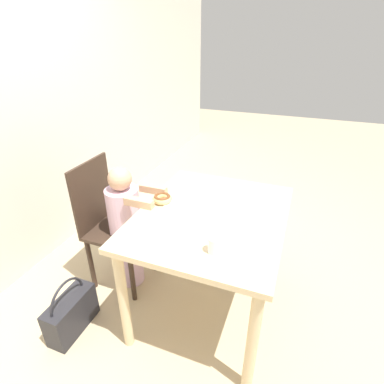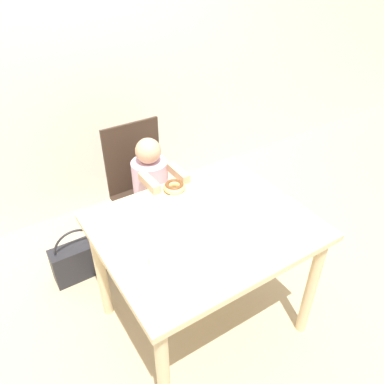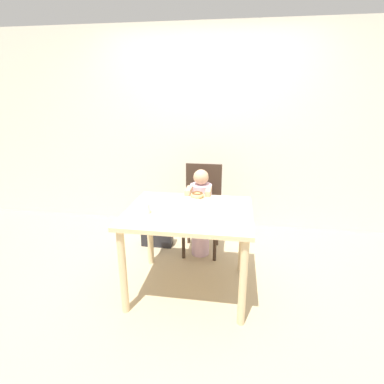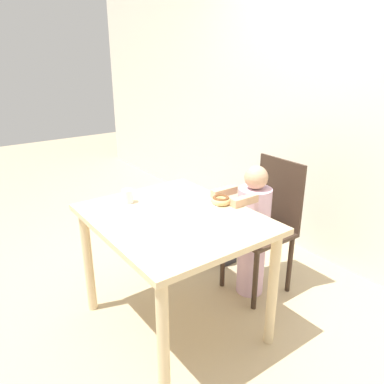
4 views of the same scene
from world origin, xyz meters
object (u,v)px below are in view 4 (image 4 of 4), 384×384
at_px(chair, 265,225).
at_px(handbag, 217,242).
at_px(donut, 221,200).
at_px(cup, 128,196).
at_px(child_figure, 252,231).

relative_size(chair, handbag, 2.41).
relative_size(donut, handbag, 0.31).
distance_m(chair, donut, 0.52).
bearing_deg(cup, child_figure, 64.89).
bearing_deg(chair, child_figure, -90.00).
relative_size(child_figure, handbag, 2.40).
xyz_separation_m(chair, child_figure, (0.00, -0.13, -0.01)).
xyz_separation_m(donut, cup, (-0.36, -0.46, 0.02)).
height_order(child_figure, donut, child_figure).
height_order(chair, child_figure, chair).
height_order(child_figure, handbag, child_figure).
distance_m(chair, cup, 1.01).
bearing_deg(chair, donut, -89.63).
bearing_deg(child_figure, donut, -89.47).
bearing_deg(handbag, chair, 0.24).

